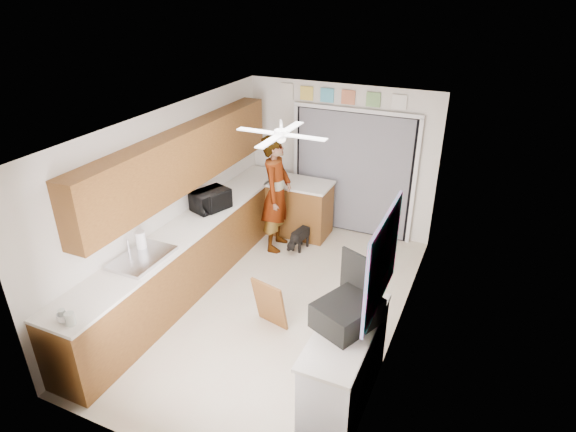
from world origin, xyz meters
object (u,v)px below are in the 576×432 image
(man, at_px, (276,194))
(microwave, at_px, (211,200))
(dog, at_px, (300,238))
(cup, at_px, (63,318))
(suitcase, at_px, (347,313))
(paper_towel_roll, at_px, (141,241))

(man, bearing_deg, microwave, 136.73)
(man, relative_size, dog, 3.86)
(microwave, xyz_separation_m, dog, (1.01, 0.97, -0.89))
(cup, relative_size, suitcase, 0.19)
(paper_towel_roll, bearing_deg, suitcase, -6.40)
(man, bearing_deg, suitcase, -150.07)
(microwave, distance_m, suitcase, 3.10)
(paper_towel_roll, relative_size, man, 0.14)
(cup, xyz_separation_m, dog, (0.95, 3.75, -0.79))
(man, xyz_separation_m, dog, (0.38, 0.08, -0.75))
(cup, bearing_deg, suitcase, 23.48)
(paper_towel_roll, bearing_deg, cup, -82.13)
(suitcase, xyz_separation_m, man, (-1.98, 2.56, -0.13))
(cup, xyz_separation_m, paper_towel_roll, (-0.20, 1.42, 0.08))
(man, bearing_deg, cup, 163.42)
(microwave, distance_m, dog, 1.67)
(microwave, height_order, man, man)
(cup, xyz_separation_m, suitcase, (2.55, 1.11, 0.08))
(cup, xyz_separation_m, man, (0.57, 3.67, -0.04))
(suitcase, bearing_deg, dog, 144.75)
(microwave, height_order, cup, microwave)
(microwave, relative_size, dog, 1.08)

